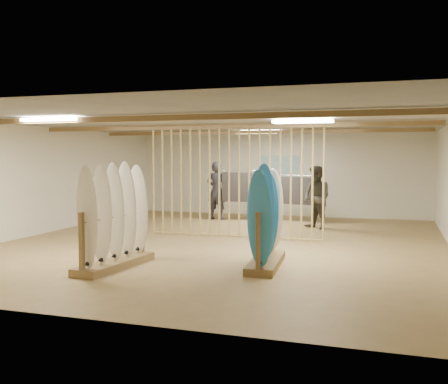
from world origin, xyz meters
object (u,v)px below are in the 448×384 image
(rack_left, at_px, (114,233))
(rack_right, at_px, (266,233))
(clothing_rack_a, at_px, (245,187))
(shopper_a, at_px, (217,187))
(shopper_b, at_px, (317,193))
(clothing_rack_b, at_px, (297,191))

(rack_left, xyz_separation_m, rack_right, (2.60, 1.00, -0.00))
(clothing_rack_a, relative_size, shopper_a, 0.77)
(shopper_a, distance_m, shopper_b, 3.58)
(clothing_rack_b, relative_size, shopper_b, 0.74)
(shopper_a, bearing_deg, clothing_rack_a, -167.51)
(rack_right, xyz_separation_m, shopper_b, (0.19, 5.22, 0.37))
(clothing_rack_b, relative_size, shopper_a, 0.70)
(rack_left, distance_m, shopper_a, 7.47)
(shopper_b, bearing_deg, rack_right, -52.53)
(rack_right, distance_m, clothing_rack_a, 6.93)
(rack_left, xyz_separation_m, clothing_rack_b, (1.97, 7.73, 0.33))
(rack_right, xyz_separation_m, clothing_rack_a, (-2.26, 6.54, 0.43))
(clothing_rack_b, bearing_deg, shopper_a, -157.70)
(rack_left, height_order, clothing_rack_b, rack_left)
(clothing_rack_a, distance_m, clothing_rack_b, 1.65)
(rack_left, bearing_deg, clothing_rack_a, 92.89)
(rack_right, bearing_deg, shopper_b, 82.81)
(clothing_rack_a, height_order, shopper_a, shopper_a)
(rack_right, distance_m, shopper_b, 5.24)
(rack_right, bearing_deg, shopper_a, 111.10)
(rack_right, distance_m, shopper_a, 7.19)
(shopper_a, relative_size, shopper_b, 1.05)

